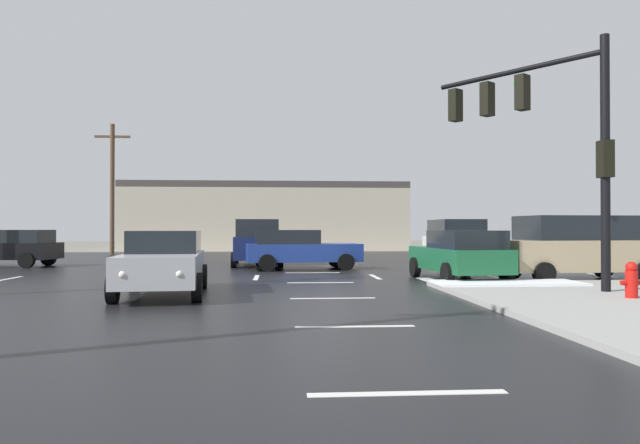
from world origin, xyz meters
The scene contains 15 objects.
ground_plane centered at (0.00, 0.00, 0.00)m, with size 120.00×120.00×0.00m, color slate.
road_asphalt centered at (0.00, 0.00, 0.01)m, with size 44.00×44.00×0.02m, color black.
snow_strip_curbside centered at (5.00, -4.00, 0.17)m, with size 4.00×1.60×0.06m, color white.
lane_markings centered at (1.20, -1.38, 0.02)m, with size 36.15×36.15×0.01m.
traffic_signal_mast centered at (5.68, -4.78, 4.41)m, with size 3.10×4.15×6.22m.
fire_hydrant centered at (6.44, -7.37, 0.54)m, with size 0.48×0.26×0.79m.
strip_building_background centered at (-2.21, 28.12, 2.61)m, with size 21.78×8.00×5.21m.
sedan_blue centered at (-0.44, 3.75, 0.85)m, with size 4.68×2.42×1.58m.
suv_navy centered at (-2.20, 6.64, 1.09)m, with size 2.30×4.89×2.03m.
sedan_silver centered at (-4.12, -4.86, 0.85)m, with size 2.32×4.65×1.58m.
suv_tan centered at (7.99, -1.98, 1.09)m, with size 4.96×2.51×2.03m.
suv_white centered at (6.56, 5.86, 1.09)m, with size 2.31×4.89×2.03m.
sedan_black centered at (-12.86, 6.41, 0.85)m, with size 4.68×2.43×1.58m.
sedan_green centered at (4.38, -1.70, 0.85)m, with size 2.29×4.64×1.58m.
utility_pole_distant centered at (-11.75, 18.40, 4.35)m, with size 2.20×0.28×8.28m.
Camera 1 is at (-1.29, -19.80, 1.66)m, focal length 33.21 mm.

